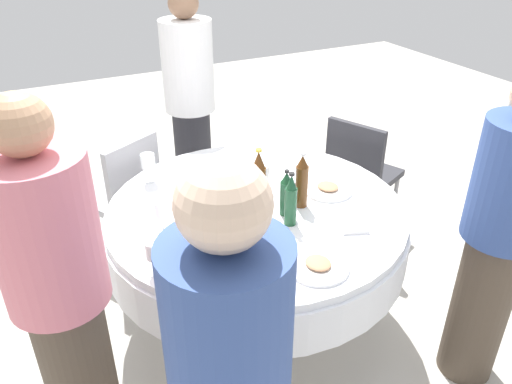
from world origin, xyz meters
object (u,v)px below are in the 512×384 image
at_px(person_left, 501,235).
at_px(chair_north, 125,191).
at_px(wine_glass_west, 161,211).
at_px(wine_glass_north, 264,171).
at_px(bottle_dark_green_front, 286,194).
at_px(plate_right, 215,258).
at_px(person_far, 64,305).
at_px(dining_table, 256,230).
at_px(plate_inner, 204,184).
at_px(bottle_brown_left, 259,182).
at_px(wine_glass_left, 148,162).
at_px(wine_glass_south, 154,252).
at_px(plate_east, 318,266).
at_px(chair_south, 360,169).
at_px(person_front, 190,107).
at_px(plate_rear, 328,189).
at_px(bottle_brown_mid, 302,182).
at_px(bottle_dark_green_far, 291,201).

height_order(person_left, chair_north, person_left).
relative_size(wine_glass_west, wine_glass_north, 1.09).
bearing_deg(wine_glass_north, person_left, -144.01).
bearing_deg(bottle_dark_green_front, plate_right, 113.08).
distance_m(wine_glass_north, person_far, 1.22).
bearing_deg(wine_glass_north, plate_right, 134.34).
bearing_deg(plate_right, dining_table, -47.74).
bearing_deg(plate_inner, plate_right, 162.56).
distance_m(bottle_brown_left, wine_glass_north, 0.21).
bearing_deg(wine_glass_west, wine_glass_left, -9.52).
height_order(plate_right, plate_inner, same).
xyz_separation_m(wine_glass_south, plate_east, (-0.26, -0.61, -0.10)).
distance_m(wine_glass_left, wine_glass_north, 0.62).
bearing_deg(wine_glass_north, person_far, 118.00).
bearing_deg(chair_south, person_far, -89.58).
xyz_separation_m(wine_glass_south, plate_right, (-0.03, -0.25, -0.10)).
bearing_deg(chair_south, chair_north, -129.42).
relative_size(bottle_dark_green_front, plate_east, 0.92).
bearing_deg(person_front, person_far, -118.13).
height_order(bottle_brown_left, chair_north, bottle_brown_left).
xyz_separation_m(wine_glass_left, person_front, (0.72, -0.50, -0.01)).
xyz_separation_m(plate_rear, person_far, (-0.41, 1.38, 0.09)).
distance_m(dining_table, bottle_brown_left, 0.30).
relative_size(bottle_brown_left, wine_glass_left, 2.02).
xyz_separation_m(bottle_brown_mid, person_far, (-0.35, 1.17, -0.04)).
distance_m(dining_table, chair_north, 0.98).
bearing_deg(plate_inner, chair_south, -83.79).
height_order(dining_table, plate_right, plate_right).
height_order(chair_south, chair_north, same).
bearing_deg(plate_right, bottle_brown_left, -50.94).
height_order(bottle_dark_green_far, chair_south, bottle_dark_green_far).
distance_m(bottle_dark_green_far, plate_rear, 0.40).
relative_size(bottle_brown_left, person_far, 0.20).
distance_m(bottle_brown_left, person_left, 1.09).
height_order(bottle_brown_left, plate_inner, bottle_brown_left).
bearing_deg(person_front, chair_south, -36.21).
bearing_deg(bottle_brown_left, wine_glass_west, 86.79).
height_order(person_front, person_left, person_front).
bearing_deg(bottle_brown_left, bottle_dark_green_far, -157.17).
relative_size(plate_right, person_front, 0.16).
height_order(wine_glass_north, plate_right, wine_glass_north).
xyz_separation_m(bottle_dark_green_far, bottle_brown_left, (0.18, 0.08, 0.03)).
bearing_deg(bottle_brown_left, dining_table, -7.81).
relative_size(wine_glass_left, plate_east, 0.63).
xyz_separation_m(plate_inner, chair_north, (0.54, 0.32, -0.23)).
height_order(bottle_brown_left, wine_glass_south, bottle_brown_left).
height_order(bottle_brown_mid, plate_rear, bottle_brown_mid).
bearing_deg(chair_south, bottle_brown_left, -88.27).
height_order(bottle_dark_green_far, wine_glass_left, bottle_dark_green_far).
height_order(wine_glass_north, chair_south, wine_glass_north).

